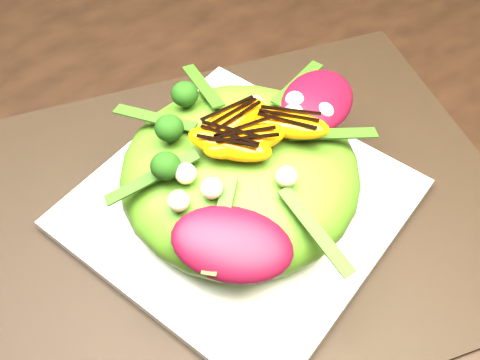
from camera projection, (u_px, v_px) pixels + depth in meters
dining_table at (26, 325)px, 0.47m from camera, size 1.60×0.90×0.75m
placemat at (240, 208)px, 0.52m from camera, size 0.58×0.50×0.00m
plate_base at (240, 204)px, 0.51m from camera, size 0.32×0.32×0.01m
salad_bowl at (240, 196)px, 0.50m from camera, size 0.25×0.25×0.02m
lettuce_mound at (240, 173)px, 0.48m from camera, size 0.25×0.25×0.07m
radicchio_leaf at (318, 101)px, 0.49m from camera, size 0.11×0.09×0.02m
orange_segment at (210, 123)px, 0.45m from camera, size 0.07×0.04×0.02m
broccoli_floret at (161, 130)px, 0.45m from camera, size 0.04×0.04×0.03m
macadamia_nut at (295, 147)px, 0.44m from camera, size 0.02×0.02×0.02m
balsamic_drizzle at (209, 114)px, 0.45m from camera, size 0.04×0.01×0.00m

